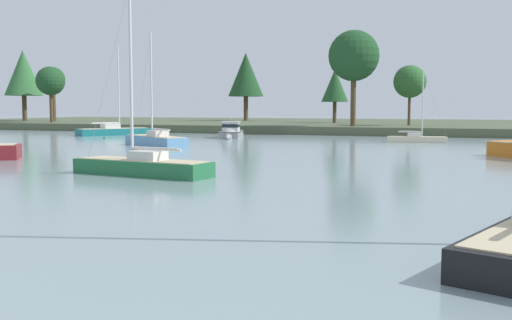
% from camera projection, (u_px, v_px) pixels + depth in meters
% --- Properties ---
extents(far_shore_bank, '(173.73, 55.49, 1.12)m').
position_uv_depth(far_shore_bank, '(400.00, 125.00, 101.19)').
color(far_shore_bank, '#4C563D').
rests_on(far_shore_bank, ground).
extents(sailboat_green, '(8.48, 3.27, 10.95)m').
position_uv_depth(sailboat_green, '(142.00, 171.00, 32.41)').
color(sailboat_green, '#236B3D').
rests_on(sailboat_green, ground).
extents(sailboat_skyblue, '(8.56, 6.57, 11.51)m').
position_uv_depth(sailboat_skyblue, '(156.00, 143.00, 56.22)').
color(sailboat_skyblue, '#669ECC').
rests_on(sailboat_skyblue, ground).
extents(cruiser_grey, '(4.22, 7.71, 3.92)m').
position_uv_depth(cruiser_grey, '(230.00, 134.00, 71.10)').
color(cruiser_grey, gray).
rests_on(cruiser_grey, ground).
extents(sailboat_teal, '(7.71, 9.58, 12.41)m').
position_uv_depth(sailboat_teal, '(114.00, 133.00, 78.32)').
color(sailboat_teal, '#196B70').
rests_on(sailboat_teal, ground).
extents(sailboat_cream, '(6.33, 2.41, 8.05)m').
position_uv_depth(sailboat_cream, '(417.00, 141.00, 62.48)').
color(sailboat_cream, beige).
rests_on(sailboat_cream, ground).
extents(mooring_buoy_green, '(0.32, 0.32, 0.37)m').
position_uv_depth(mooring_buoy_green, '(105.00, 138.00, 69.51)').
color(mooring_buoy_green, '#1E8C47').
rests_on(mooring_buoy_green, ground).
extents(shore_tree_right, '(6.76, 6.76, 12.93)m').
position_uv_depth(shore_tree_right, '(246.00, 75.00, 112.16)').
color(shore_tree_right, brown).
rests_on(shore_tree_right, far_shore_bank).
extents(shore_tree_left_mid, '(4.65, 4.65, 8.56)m').
position_uv_depth(shore_tree_left_mid, '(410.00, 82.00, 83.49)').
color(shore_tree_left_mid, brown).
rests_on(shore_tree_left_mid, far_shore_bank).
extents(shore_tree_center_right, '(4.85, 4.85, 9.45)m').
position_uv_depth(shore_tree_center_right, '(50.00, 81.00, 99.17)').
color(shore_tree_center_right, brown).
rests_on(shore_tree_center_right, far_shore_bank).
extents(shore_tree_center, '(7.06, 7.06, 13.46)m').
position_uv_depth(shore_tree_center, '(23.00, 73.00, 112.21)').
color(shore_tree_center, brown).
rests_on(shore_tree_center, far_shore_bank).
extents(shore_tree_left, '(4.43, 4.43, 8.89)m').
position_uv_depth(shore_tree_left, '(335.00, 86.00, 96.50)').
color(shore_tree_left, brown).
rests_on(shore_tree_left, far_shore_bank).
extents(shore_tree_inland_b, '(4.39, 4.39, 9.94)m').
position_uv_depth(shore_tree_inland_b, '(53.00, 80.00, 107.69)').
color(shore_tree_inland_b, brown).
rests_on(shore_tree_inland_b, far_shore_bank).
extents(shore_tree_inland_a, '(6.91, 6.91, 13.03)m').
position_uv_depth(shore_tree_inland_a, '(354.00, 56.00, 79.66)').
color(shore_tree_inland_a, brown).
rests_on(shore_tree_inland_a, far_shore_bank).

